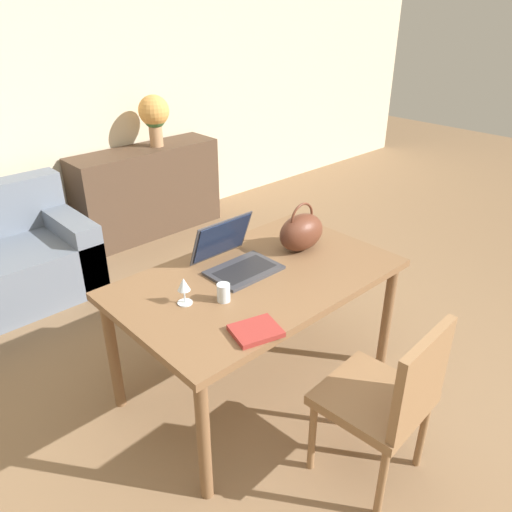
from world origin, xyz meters
TOP-DOWN VIEW (x-y plane):
  - ground_plane at (0.00, 0.00)m, footprint 14.00×14.00m
  - wall_back at (0.00, 3.27)m, footprint 10.00×0.06m
  - dining_table at (0.00, 0.74)m, footprint 1.50×0.91m
  - chair at (-0.02, -0.12)m, footprint 0.47×0.47m
  - sideboard at (0.72, 3.02)m, footprint 1.40×0.40m
  - laptop at (-0.03, 0.91)m, footprint 0.37×0.36m
  - drinking_glass at (-0.29, 0.67)m, footprint 0.06×0.06m
  - wine_glass at (-0.44, 0.78)m, footprint 0.07×0.07m
  - handbag at (0.40, 0.80)m, footprint 0.30×0.19m
  - flower_vase at (0.85, 3.00)m, footprint 0.28×0.28m
  - book at (-0.36, 0.37)m, footprint 0.24×0.22m

SIDE VIEW (x-z plane):
  - ground_plane at x=0.00m, z-range 0.00..0.00m
  - sideboard at x=0.72m, z-range 0.00..0.82m
  - chair at x=-0.02m, z-range 0.06..0.93m
  - dining_table at x=0.00m, z-range 0.29..1.02m
  - book at x=-0.36m, z-range 0.73..0.76m
  - drinking_glass at x=-0.29m, z-range 0.73..0.82m
  - laptop at x=-0.03m, z-range 0.67..0.93m
  - wine_glass at x=-0.44m, z-range 0.76..0.89m
  - handbag at x=0.40m, z-range 0.70..0.98m
  - flower_vase at x=0.85m, z-range 0.88..1.34m
  - wall_back at x=0.00m, z-range 0.00..2.70m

